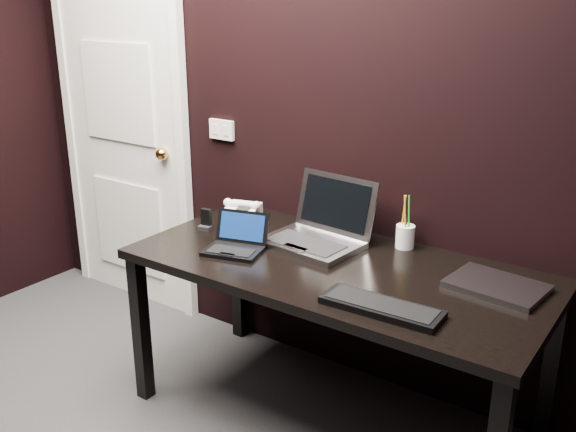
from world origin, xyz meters
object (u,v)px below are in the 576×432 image
Objects in this scene: desk at (336,282)px; mobile_phone at (206,222)px; ext_keyboard at (382,307)px; pen_cup at (405,236)px; desk_phone at (243,210)px; netbook at (236,244)px; silver_laptop at (318,232)px; door at (124,128)px; closed_laptop at (497,286)px.

mobile_phone reaches higher than desk.
ext_keyboard is 1.82× the size of pen_cup.
ext_keyboard is at bearing -26.23° from desk_phone.
netbook is 0.36m from silver_laptop.
netbook is at bearing -24.08° from mobile_phone.
mobile_phone is at bearing 165.94° from ext_keyboard.
door is 1.05m from mobile_phone.
door is 1.73m from desk.
door is 1.02m from desk_phone.
silver_laptop is (-0.18, 0.15, 0.13)m from desk.
closed_laptop is (0.61, 0.14, 0.09)m from desk.
desk_phone is 0.83m from pen_cup.
desk_phone reaches higher than desk.
silver_laptop is 1.01× the size of ext_keyboard.
netbook is 0.66× the size of ext_keyboard.
pen_cup is at bearing 5.51° from desk_phone.
desk_phone is at bearing 124.92° from netbook.
door is 5.90× the size of closed_laptop.
door is at bearing 167.18° from desk.
desk_phone is at bearing 175.45° from closed_laptop.
netbook is 0.31m from mobile_phone.
mobile_phone is at bearing -95.98° from desk_phone.
mobile_phone is (-0.03, -0.24, 0.00)m from desk_phone.
silver_laptop is at bearing 15.19° from mobile_phone.
desk is at bearing -166.86° from closed_laptop.
door reaches higher than netbook.
desk_phone is (0.97, -0.13, -0.27)m from door.
desk_phone is at bearing -174.49° from pen_cup.
silver_laptop is at bearing 142.10° from ext_keyboard.
netbook is at bearing -165.77° from closed_laptop.
pen_cup is (0.15, 0.32, 0.13)m from desk.
netbook is 1.43× the size of desk_phone.
ext_keyboard is (0.33, -0.26, 0.09)m from desk.
mobile_phone is (-0.70, 0.00, 0.11)m from desk.
mobile_phone is 0.42× the size of pen_cup.
silver_laptop is 0.51m from desk_phone.
desk_phone is 2.02× the size of mobile_phone.
closed_laptop is at bearing 14.23° from netbook.
desk_phone is at bearing -7.70° from door.
door is 2.10m from ext_keyboard.
pen_cup reaches higher than desk_phone.
silver_laptop is at bearing 47.64° from netbook.
desk is 3.92× the size of silver_laptop.
ext_keyboard is at bearing -10.11° from netbook.
closed_laptop is 1.32m from mobile_phone.
closed_laptop is at bearing 13.14° from desk.
door reaches higher than desk_phone.
desk is at bearing 142.68° from ext_keyboard.
silver_laptop reaches higher than desk_phone.
silver_laptop reaches higher than closed_laptop.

